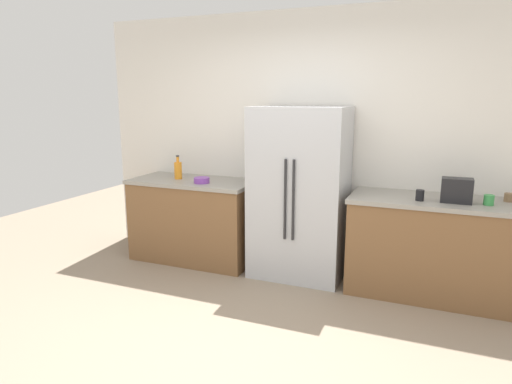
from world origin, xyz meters
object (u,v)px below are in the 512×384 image
object	(u,v)px
refrigerator	(299,193)
cup_b	(509,197)
toaster	(457,190)
bottle_a	(178,170)
bowl_a	(202,180)
cup_c	(489,200)
cup_a	(420,195)

from	to	relation	value
refrigerator	cup_b	bearing A→B (deg)	3.93
toaster	bottle_a	xyz separation A→B (m)	(-2.82, 0.07, -0.01)
toaster	bottle_a	size ratio (longest dim) A/B	0.96
toaster	bowl_a	size ratio (longest dim) A/B	1.52
cup_b	bowl_a	bearing A→B (deg)	-174.91
cup_c	bowl_a	distance (m)	2.72
cup_a	cup_c	size ratio (longest dim) A/B	1.11
bottle_a	cup_c	size ratio (longest dim) A/B	3.05
cup_b	bowl_a	size ratio (longest dim) A/B	0.47
refrigerator	cup_a	bearing A→B (deg)	-6.40
toaster	bowl_a	xyz separation A→B (m)	(-2.46, -0.05, -0.08)
cup_a	refrigerator	bearing A→B (deg)	173.60
cup_b	refrigerator	bearing A→B (deg)	-176.07
refrigerator	cup_b	world-z (taller)	refrigerator
bottle_a	cup_c	xyz separation A→B (m)	(3.08, -0.06, -0.06)
refrigerator	bottle_a	size ratio (longest dim) A/B	6.48
cup_b	cup_c	bearing A→B (deg)	-130.17
cup_a	cup_c	xyz separation A→B (m)	(0.55, 0.05, -0.00)
bottle_a	cup_b	world-z (taller)	bottle_a
refrigerator	bowl_a	xyz separation A→B (m)	(-1.04, -0.13, 0.08)
toaster	cup_c	world-z (taller)	toaster
bowl_a	cup_a	bearing A→B (deg)	0.07
bottle_a	cup_b	xyz separation A→B (m)	(3.25, 0.14, -0.06)
refrigerator	cup_c	world-z (taller)	refrigerator
toaster	bowl_a	world-z (taller)	toaster
cup_a	cup_c	world-z (taller)	cup_a
refrigerator	toaster	distance (m)	1.44
refrigerator	bowl_a	distance (m)	1.05
cup_c	cup_b	bearing A→B (deg)	49.83
toaster	cup_c	distance (m)	0.26
refrigerator	cup_a	xyz separation A→B (m)	(1.14, -0.13, 0.10)
cup_a	bowl_a	world-z (taller)	cup_a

